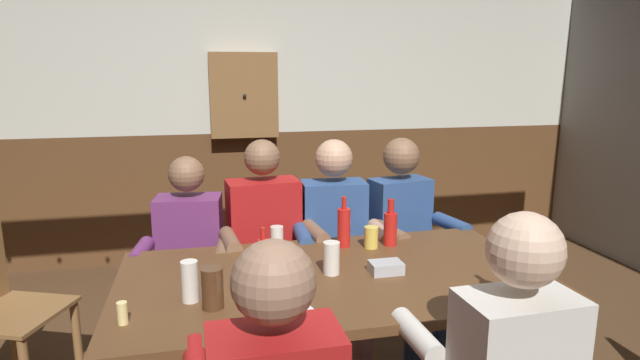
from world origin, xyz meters
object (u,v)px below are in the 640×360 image
pint_glass_0 (371,237)px  person_0 (188,256)px  person_2 (336,237)px  table_candle (122,313)px  pint_glass_1 (190,281)px  pint_glass_3 (212,288)px  pint_glass_4 (277,239)px  person_1 (267,241)px  bottle_2 (344,227)px  plate_0 (281,317)px  wall_dart_cabinet (244,95)px  bottle_1 (516,274)px  person_3 (406,233)px  bottle_3 (390,227)px  condiment_caddy (386,267)px  bottle_0 (264,255)px  pint_glass_2 (331,258)px  dining_table (333,295)px

pint_glass_0 → person_0: bearing=155.4°
person_2 → table_candle: person_2 is taller
pint_glass_1 → pint_glass_3: 0.11m
pint_glass_1 → pint_glass_4: size_ratio=1.32×
person_2 → pint_glass_3: person_2 is taller
person_1 → table_candle: person_1 is taller
bottle_2 → pint_glass_0: bearing=-20.6°
person_2 → plate_0: person_2 is taller
wall_dart_cabinet → pint_glass_1: bearing=-99.8°
plate_0 → bottle_1: bearing=-4.3°
person_3 → plate_0: bearing=39.1°
bottle_3 → plate_0: bearing=-134.5°
condiment_caddy → person_2: bearing=92.1°
person_2 → condiment_caddy: size_ratio=8.86×
person_3 → bottle_0: (-0.92, -0.64, 0.16)m
bottle_0 → pint_glass_2: bearing=-13.6°
bottle_2 → pint_glass_4: size_ratio=2.11×
pint_glass_1 → person_0: bearing=92.1°
condiment_caddy → person_1: bearing=119.3°
pint_glass_4 → dining_table: bearing=-62.0°
bottle_2 → person_0: bearing=154.8°
bottle_2 → pint_glass_3: bearing=-139.9°
bottle_1 → pint_glass_1: bottle_1 is taller
table_candle → pint_glass_2: 0.86m
table_candle → bottle_1: (1.42, -0.15, 0.07)m
bottle_3 → pint_glass_1: size_ratio=1.49×
person_2 → bottle_0: bearing=56.1°
person_1 → person_0: bearing=-3.0°
person_2 → person_3: size_ratio=1.00×
bottle_1 → pint_glass_1: 1.23m
person_0 → pint_glass_3: (0.11, -0.92, 0.20)m
person_0 → pint_glass_2: (0.62, -0.69, 0.19)m
condiment_caddy → pint_glass_2: (-0.23, 0.05, 0.05)m
wall_dart_cabinet → condiment_caddy: bearing=-80.7°
plate_0 → pint_glass_3: pint_glass_3 is taller
condiment_caddy → bottle_0: 0.53m
plate_0 → pint_glass_0: bearing=49.7°
condiment_caddy → bottle_3: 0.38m
pint_glass_0 → pint_glass_4: (-0.46, 0.06, 0.01)m
bottle_2 → bottle_3: 0.24m
person_3 → person_0: bearing=-10.1°
pint_glass_1 → table_candle: bearing=-149.1°
pint_glass_0 → pint_glass_1: (-0.87, -0.43, 0.03)m
person_1 → pint_glass_4: person_1 is taller
pint_glass_0 → wall_dart_cabinet: (-0.43, 2.07, 0.61)m
bottle_3 → pint_glass_3: 1.03m
condiment_caddy → pint_glass_3: pint_glass_3 is taller
bottle_0 → pint_glass_4: (0.10, 0.28, -0.02)m
person_2 → pint_glass_2: person_2 is taller
bottle_0 → plate_0: bearing=-88.9°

